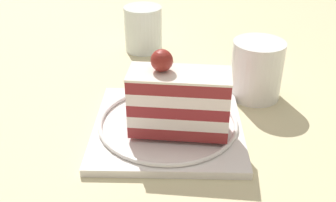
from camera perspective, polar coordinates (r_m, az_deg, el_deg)
The scene contains 6 objects.
ground_plane at distance 0.54m, azimuth 2.43°, elevation -5.55°, with size 2.40×2.40×0.00m, color #C8BD8F.
dessert_plate at distance 0.56m, azimuth 0.00°, elevation -3.42°, with size 0.24×0.24×0.02m.
cake_slice at distance 0.51m, azimuth 1.57°, elevation 0.26°, with size 0.07×0.13×0.11m.
fork at distance 0.62m, azimuth 0.19°, elevation 1.39°, with size 0.12×0.05×0.00m.
drink_glass_near at distance 0.80m, azimuth -3.48°, elevation 9.75°, with size 0.07×0.07×0.09m.
drink_glass_far at distance 0.64m, azimuth 12.28°, elevation 3.86°, with size 0.08×0.08×0.09m.
Camera 1 is at (0.43, 0.08, 0.32)m, focal length 43.39 mm.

